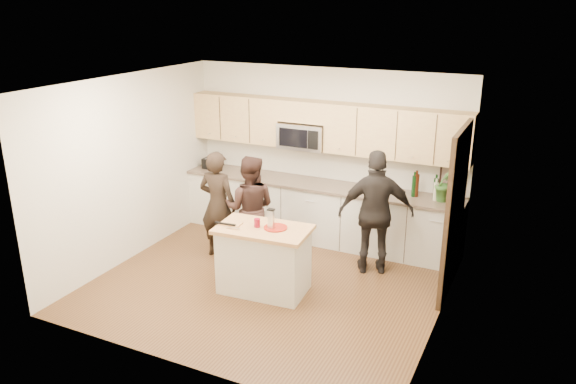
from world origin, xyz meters
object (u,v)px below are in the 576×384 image
at_px(woman_center, 250,208).
at_px(woman_right, 376,213).
at_px(island, 264,259).
at_px(toaster, 211,163).
at_px(woman_left, 218,205).

relative_size(woman_center, woman_right, 0.89).
distance_m(island, toaster, 2.78).
height_order(island, woman_right, woman_right).
height_order(woman_left, woman_center, woman_left).
xyz_separation_m(island, woman_left, (-1.11, 0.67, 0.36)).
xyz_separation_m(woman_left, woman_center, (0.46, 0.13, -0.02)).
relative_size(toaster, woman_left, 0.16).
relative_size(woman_left, woman_right, 0.92).
distance_m(woman_left, woman_center, 0.48).
bearing_deg(toaster, woman_left, -53.60).
distance_m(toaster, woman_center, 1.72).
bearing_deg(island, woman_left, 144.40).
distance_m(woman_left, woman_right, 2.30).
bearing_deg(woman_right, island, 23.59).
height_order(woman_center, woman_right, woman_right).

